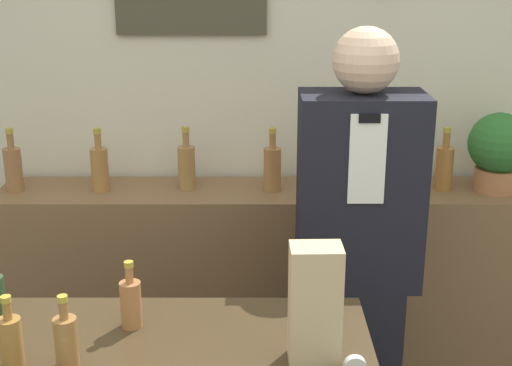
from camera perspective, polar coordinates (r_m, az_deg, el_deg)
back_wall at (r=3.24m, az=-1.60°, el=7.57°), size 5.20×0.09×2.70m
back_shelf at (r=3.28m, az=0.21°, el=-8.49°), size 2.29×0.38×0.96m
shopkeeper at (r=2.64m, az=7.86°, el=-6.55°), size 0.43×0.27×1.71m
potted_plant at (r=3.20m, az=18.67°, el=2.60°), size 0.26×0.26×0.34m
paper_bag at (r=1.81m, az=4.59°, el=-9.68°), size 0.13×0.10×0.32m
counter_bottle_2 at (r=1.92m, az=-19.19°, el=-11.85°), size 0.06×0.06×0.20m
counter_bottle_3 at (r=1.88m, az=-15.10°, el=-12.06°), size 0.06×0.06×0.20m
counter_bottle_4 at (r=2.03m, az=-10.14°, el=-9.38°), size 0.06×0.06×0.20m
shelf_bottle_0 at (r=3.23m, az=-19.02°, el=1.16°), size 0.08×0.08×0.28m
shelf_bottle_1 at (r=3.13m, az=-12.57°, el=1.20°), size 0.08×0.08×0.28m
shelf_bottle_2 at (r=3.10m, az=-5.74°, el=1.38°), size 0.08×0.08×0.28m
shelf_bottle_3 at (r=3.06m, az=1.15°, el=1.26°), size 0.08×0.08×0.28m
shelf_bottle_4 at (r=3.11m, az=7.98°, el=1.38°), size 0.08×0.08×0.28m
shelf_bottle_5 at (r=3.18m, az=14.66°, el=1.29°), size 0.08×0.08×0.28m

